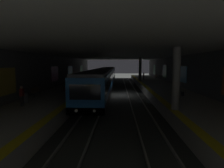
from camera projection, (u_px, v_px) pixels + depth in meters
ground_plane at (117, 95)px, 26.44m from camera, size 120.00×120.00×0.00m
track_left at (133, 95)px, 26.36m from camera, size 60.00×1.53×0.16m
track_right at (102, 94)px, 26.52m from camera, size 60.00×1.53×0.16m
platform_left at (164, 92)px, 26.15m from camera, size 60.00×5.30×1.06m
platform_right at (71, 91)px, 26.62m from camera, size 60.00×5.30×1.06m
wall_left at (186, 75)px, 25.84m from camera, size 60.00×0.56×5.60m
wall_right at (51, 75)px, 26.52m from camera, size 60.00×0.56×5.60m
ceiling_slab at (117, 54)px, 25.82m from camera, size 60.00×19.40×0.40m
pillar_near at (176, 79)px, 13.56m from camera, size 0.56×0.56×4.55m
pillar_far at (140, 69)px, 36.45m from camera, size 0.56×0.56×4.55m
metro_train at (104, 78)px, 30.69m from camera, size 35.07×2.83×3.49m
bench_left_mid at (156, 76)px, 42.15m from camera, size 1.70×0.47×0.86m
bench_right_mid at (36, 91)px, 19.77m from camera, size 1.70×0.47×0.86m
person_waiting_near at (22, 95)px, 14.89m from camera, size 0.60×0.22×1.61m
person_walking_mid at (70, 79)px, 31.29m from camera, size 0.60×0.22×1.56m
person_standing_far at (144, 76)px, 39.10m from camera, size 0.60×0.22×1.59m
suitcase_rolling at (65, 89)px, 22.98m from camera, size 0.40×0.22×0.88m
backpack_on_floor at (183, 94)px, 19.76m from camera, size 0.30×0.20×0.40m
trash_bin at (26, 98)px, 16.07m from camera, size 0.44×0.44×0.85m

